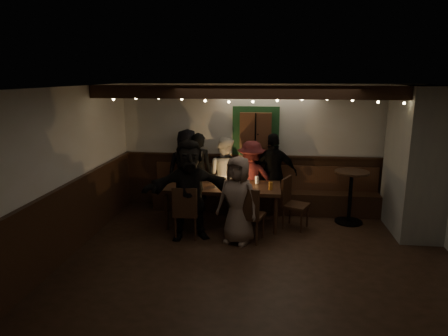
# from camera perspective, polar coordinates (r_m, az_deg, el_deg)

# --- Properties ---
(room) EXTENTS (6.02, 5.01, 2.62)m
(room) POSITION_cam_1_polar(r_m,az_deg,el_deg) (7.38, 14.01, -0.51)
(room) COLOR black
(room) RESTS_ON ground
(dining_table) EXTENTS (2.13, 0.91, 0.92)m
(dining_table) POSITION_cam_1_polar(r_m,az_deg,el_deg) (7.45, -0.19, -2.99)
(dining_table) COLOR black
(dining_table) RESTS_ON ground
(chair_near_left) EXTENTS (0.44, 0.44, 0.94)m
(chair_near_left) POSITION_cam_1_polar(r_m,az_deg,el_deg) (6.88, -5.49, -5.93)
(chair_near_left) COLOR black
(chair_near_left) RESTS_ON ground
(chair_near_right) EXTENTS (0.54, 0.54, 0.97)m
(chair_near_right) POSITION_cam_1_polar(r_m,az_deg,el_deg) (6.71, 3.53, -6.23)
(chair_near_right) COLOR black
(chair_near_right) RESTS_ON ground
(chair_end) EXTENTS (0.56, 0.56, 0.94)m
(chair_end) POSITION_cam_1_polar(r_m,az_deg,el_deg) (7.47, 9.60, -4.48)
(chair_end) COLOR black
(chair_end) RESTS_ON ground
(high_top) EXTENTS (0.64, 0.64, 1.02)m
(high_top) POSITION_cam_1_polar(r_m,az_deg,el_deg) (7.92, 17.64, -3.06)
(high_top) COLOR black
(high_top) RESTS_ON ground
(person_a) EXTENTS (0.88, 0.61, 1.70)m
(person_a) POSITION_cam_1_polar(r_m,az_deg,el_deg) (8.27, -5.25, -0.30)
(person_a) COLOR black
(person_a) RESTS_ON ground
(person_b) EXTENTS (0.64, 0.46, 1.64)m
(person_b) POSITION_cam_1_polar(r_m,az_deg,el_deg) (8.18, -3.66, -0.64)
(person_b) COLOR black
(person_b) RESTS_ON ground
(person_c) EXTENTS (0.93, 0.85, 1.55)m
(person_c) POSITION_cam_1_polar(r_m,az_deg,el_deg) (8.18, 0.06, -0.95)
(person_c) COLOR silver
(person_c) RESTS_ON ground
(person_d) EXTENTS (1.03, 0.67, 1.51)m
(person_d) POSITION_cam_1_polar(r_m,az_deg,el_deg) (8.01, 3.91, -1.46)
(person_d) COLOR #421416
(person_d) RESTS_ON ground
(person_e) EXTENTS (1.01, 0.54, 1.65)m
(person_e) POSITION_cam_1_polar(r_m,az_deg,el_deg) (8.10, 7.06, -0.85)
(person_e) COLOR black
(person_e) RESTS_ON ground
(person_f) EXTENTS (1.69, 0.94, 1.73)m
(person_f) POSITION_cam_1_polar(r_m,az_deg,el_deg) (6.82, -4.93, -3.10)
(person_f) COLOR black
(person_f) RESTS_ON ground
(person_g) EXTENTS (0.85, 0.70, 1.49)m
(person_g) POSITION_cam_1_polar(r_m,az_deg,el_deg) (6.64, 1.98, -4.61)
(person_g) COLOR #766054
(person_g) RESTS_ON ground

